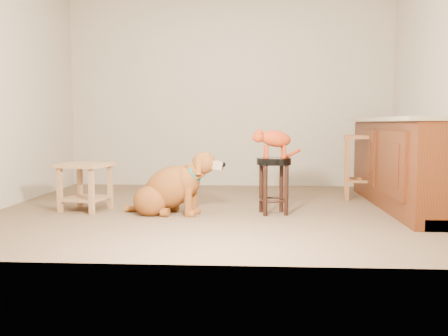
# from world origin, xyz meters

# --- Properties ---
(floor) EXTENTS (4.50, 4.00, 0.01)m
(floor) POSITION_xyz_m (0.00, 0.00, 0.00)
(floor) COLOR brown
(floor) RESTS_ON ground
(room_shell) EXTENTS (4.54, 4.04, 2.62)m
(room_shell) POSITION_xyz_m (0.00, 0.00, 1.68)
(room_shell) COLOR #B2A68F
(room_shell) RESTS_ON ground
(cabinet_run) EXTENTS (0.70, 2.56, 0.94)m
(cabinet_run) POSITION_xyz_m (1.94, 0.30, 0.44)
(cabinet_run) COLOR #51230E
(cabinet_run) RESTS_ON ground
(padded_stool) EXTENTS (0.33, 0.33, 0.55)m
(padded_stool) POSITION_xyz_m (0.54, -0.20, 0.39)
(padded_stool) COLOR black
(padded_stool) RESTS_ON ground
(wood_stool) EXTENTS (0.46, 0.46, 0.74)m
(wood_stool) POSITION_xyz_m (1.59, 0.83, 0.39)
(wood_stool) COLOR brown
(wood_stool) RESTS_ON ground
(side_table) EXTENTS (0.56, 0.56, 0.48)m
(side_table) POSITION_xyz_m (-1.35, -0.12, 0.32)
(side_table) COLOR #9E6F49
(side_table) RESTS_ON ground
(golden_retriever) EXTENTS (1.02, 0.55, 0.66)m
(golden_retriever) POSITION_xyz_m (-0.46, -0.28, 0.24)
(golden_retriever) COLOR brown
(golden_retriever) RESTS_ON ground
(tabby_kitten) EXTENTS (0.50, 0.26, 0.32)m
(tabby_kitten) POSITION_xyz_m (0.52, -0.20, 0.72)
(tabby_kitten) COLOR maroon
(tabby_kitten) RESTS_ON padded_stool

